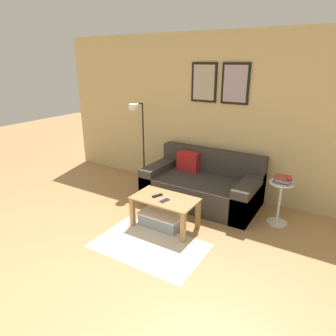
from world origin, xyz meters
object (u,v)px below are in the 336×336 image
(coffee_table, at_px, (165,204))
(side_table, at_px, (280,199))
(couch, at_px, (202,185))
(storage_bin, at_px, (162,219))
(floor_lamp, at_px, (139,135))
(cell_phone, at_px, (165,201))
(remote_control, at_px, (157,196))
(book_stack, at_px, (283,179))

(coffee_table, relative_size, side_table, 1.40)
(couch, xyz_separation_m, storage_bin, (-0.13, -0.97, -0.17))
(floor_lamp, relative_size, cell_phone, 10.45)
(couch, bearing_deg, side_table, -4.24)
(cell_phone, bearing_deg, remote_control, 170.67)
(storage_bin, distance_m, cell_phone, 0.35)
(storage_bin, xyz_separation_m, book_stack, (1.32, 0.87, 0.56))
(side_table, bearing_deg, storage_bin, -146.23)
(couch, distance_m, coffee_table, 0.98)
(couch, bearing_deg, remote_control, -101.63)
(remote_control, bearing_deg, couch, 102.68)
(remote_control, bearing_deg, cell_phone, 1.24)
(storage_bin, relative_size, floor_lamp, 0.40)
(coffee_table, bearing_deg, remote_control, -177.05)
(remote_control, bearing_deg, book_stack, 56.70)
(storage_bin, height_order, cell_phone, cell_phone)
(floor_lamp, bearing_deg, couch, -0.24)
(side_table, relative_size, book_stack, 2.55)
(couch, distance_m, floor_lamp, 1.38)
(floor_lamp, bearing_deg, side_table, -2.22)
(floor_lamp, height_order, cell_phone, floor_lamp)
(floor_lamp, height_order, side_table, floor_lamp)
(cell_phone, bearing_deg, couch, 101.26)
(side_table, relative_size, cell_phone, 4.34)
(storage_bin, bearing_deg, remote_control, -170.94)
(side_table, bearing_deg, remote_control, -147.22)
(side_table, bearing_deg, book_stack, -71.53)
(side_table, distance_m, remote_control, 1.65)
(remote_control, xyz_separation_m, cell_phone, (0.16, -0.07, -0.01))
(coffee_table, distance_m, remote_control, 0.15)
(storage_bin, bearing_deg, coffee_table, -5.66)
(book_stack, distance_m, cell_phone, 1.57)
(coffee_table, distance_m, floor_lamp, 1.61)
(floor_lamp, xyz_separation_m, book_stack, (2.41, -0.10, -0.26))
(floor_lamp, distance_m, side_table, 2.47)
(side_table, bearing_deg, cell_phone, -142.04)
(storage_bin, height_order, remote_control, remote_control)
(remote_control, distance_m, cell_phone, 0.17)
(book_stack, bearing_deg, storage_bin, -146.64)
(coffee_table, xyz_separation_m, cell_phone, (0.04, -0.07, 0.09))
(floor_lamp, relative_size, side_table, 2.41)
(couch, relative_size, cell_phone, 12.42)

